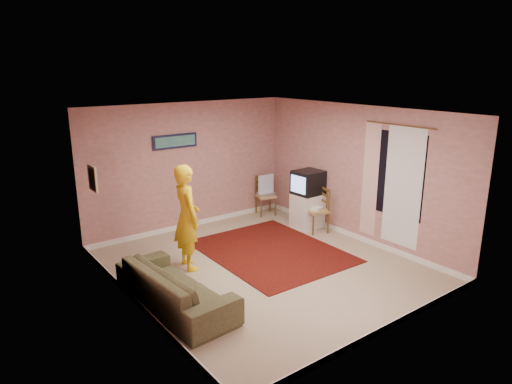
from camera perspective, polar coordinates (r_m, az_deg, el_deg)
ground at (r=7.84m, az=0.92°, el=-9.27°), size 5.00×5.00×0.00m
wall_back at (r=9.43m, az=-8.38°, el=3.19°), size 4.50×0.02×2.60m
wall_front at (r=5.72m, az=16.56°, el=-5.48°), size 4.50×0.02×2.60m
wall_left at (r=6.33m, az=-15.40°, el=-3.36°), size 0.02×5.00×2.60m
wall_right at (r=8.90m, az=12.51°, el=2.25°), size 0.02×5.00×2.60m
ceiling at (r=7.15m, az=1.02°, el=10.01°), size 4.50×5.00×0.02m
baseboard_back at (r=9.76m, az=-8.07°, el=-4.00°), size 4.50×0.02×0.10m
baseboard_front at (r=6.27m, az=15.57°, el=-16.19°), size 4.50×0.02×0.10m
baseboard_left at (r=6.83m, az=-14.55°, el=-13.33°), size 0.02×5.00×0.10m
baseboard_right at (r=9.26m, az=12.01°, el=-5.31°), size 0.02×5.00×0.10m
window at (r=8.33m, az=17.20°, el=2.07°), size 0.01×1.10×1.50m
curtain_sheer at (r=8.28m, az=17.87°, el=0.51°), size 0.01×0.75×2.10m
curtain_floral at (r=8.67m, az=14.07°, el=1.46°), size 0.01×0.35×2.10m
curtain_rod at (r=8.14m, az=17.51°, el=7.99°), size 0.02×1.40×0.02m
picture_back at (r=9.16m, az=-10.07°, el=6.26°), size 0.95×0.04×0.28m
picture_left at (r=7.73m, az=-19.73°, el=1.61°), size 0.04×0.38×0.42m
area_rug at (r=8.43m, az=1.90°, el=-7.38°), size 2.21×2.74×0.01m
tv_cabinet at (r=9.62m, az=6.44°, el=-2.29°), size 0.57×0.52×0.72m
crt_tv at (r=9.44m, az=6.53°, el=1.20°), size 0.59×0.53×0.49m
chair_a at (r=10.31m, az=1.24°, el=0.08°), size 0.49×0.48×0.48m
dvd_player at (r=10.33m, az=1.24°, el=-0.23°), size 0.43×0.36×0.06m
blue_throw at (r=10.27m, az=1.24°, el=1.01°), size 0.40×0.05×0.42m
chair_b at (r=9.32m, az=7.65°, el=-1.65°), size 0.50×0.51×0.50m
game_console at (r=9.34m, az=7.64°, el=-2.04°), size 0.27×0.23×0.05m
sofa at (r=6.61m, az=-10.07°, el=-11.56°), size 0.96×2.13×0.61m
person at (r=7.58m, az=-8.63°, el=-3.13°), size 0.52×0.70×1.77m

